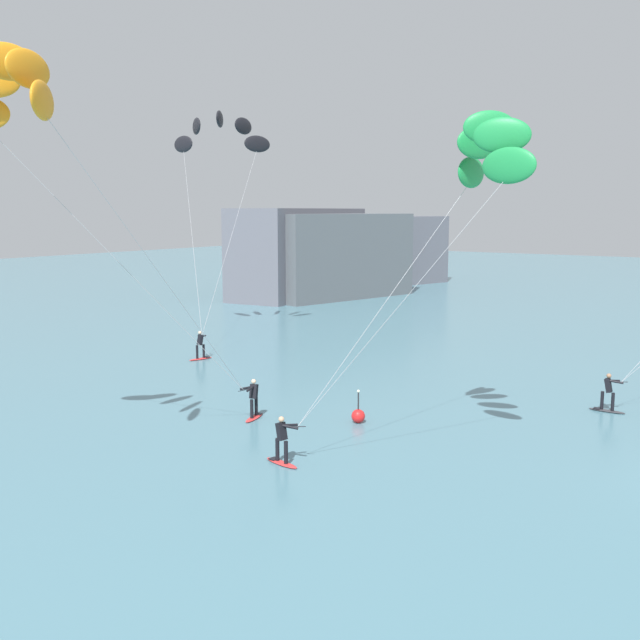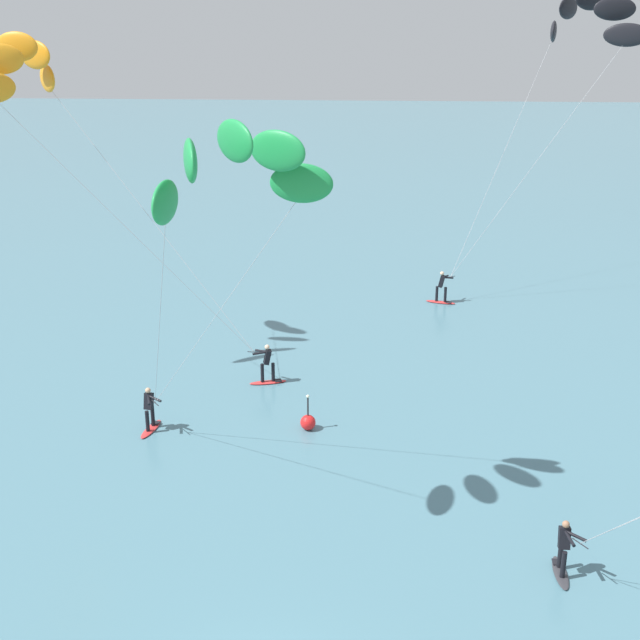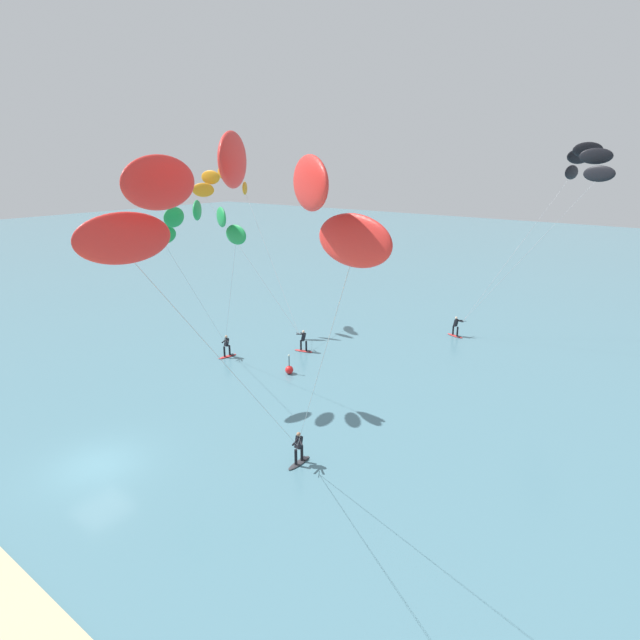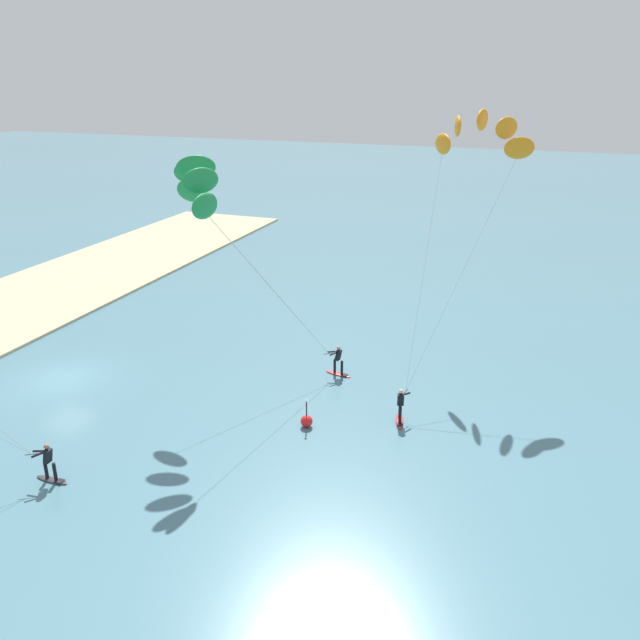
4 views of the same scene
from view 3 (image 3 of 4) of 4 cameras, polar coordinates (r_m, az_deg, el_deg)
ground_plane at (r=27.45m, az=-23.46°, el=-14.56°), size 240.00×240.00×0.00m
kitesurfer_nearshore at (r=43.82m, az=-10.25°, el=14.30°), size 11.29×5.45×13.49m
kitesurfer_mid_water at (r=11.23m, az=-8.86°, el=10.80°), size 9.19×12.11×14.37m
kitesurfer_far_out at (r=29.79m, az=-13.21°, el=9.74°), size 7.09×8.31×11.79m
kitesurfer_downwind at (r=43.84m, az=26.98°, el=14.79°), size 10.29×8.08×15.14m
marker_buoy at (r=35.03m, az=-3.43°, el=-5.50°), size 0.56×0.56×1.38m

